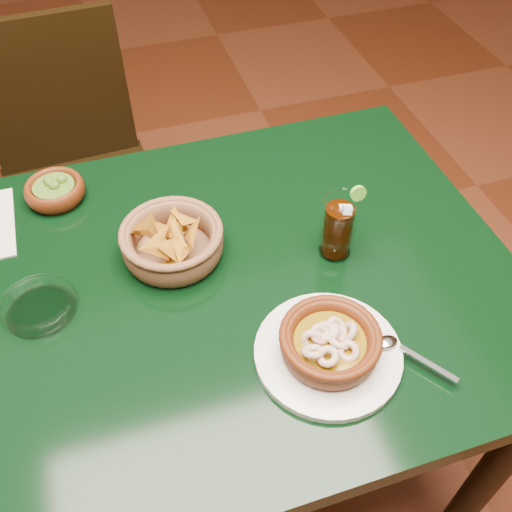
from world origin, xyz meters
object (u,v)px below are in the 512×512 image
object	(u,v)px
shrimp_plate	(330,345)
cola_drink	(338,227)
dining_table	(180,324)
dining_chair	(77,174)
chip_basket	(172,241)

from	to	relation	value
shrimp_plate	cola_drink	xyz separation A→B (m)	(0.10, 0.20, 0.03)
dining_table	dining_chair	xyz separation A→B (m)	(-0.15, 0.71, -0.16)
dining_table	cola_drink	bearing A→B (deg)	-0.07
dining_table	cola_drink	xyz separation A→B (m)	(0.30, -0.00, 0.16)
shrimp_plate	cola_drink	bearing A→B (deg)	64.28
dining_chair	chip_basket	size ratio (longest dim) A/B	4.14
dining_table	cola_drink	size ratio (longest dim) A/B	8.22
dining_chair	cola_drink	world-z (taller)	cola_drink
dining_chair	shrimp_plate	distance (m)	1.02
dining_table	cola_drink	world-z (taller)	cola_drink
dining_chair	shrimp_plate	size ratio (longest dim) A/B	3.18
dining_chair	chip_basket	world-z (taller)	dining_chair
dining_table	chip_basket	bearing A→B (deg)	78.12
dining_table	dining_chair	bearing A→B (deg)	102.21
chip_basket	cola_drink	size ratio (longest dim) A/B	1.47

